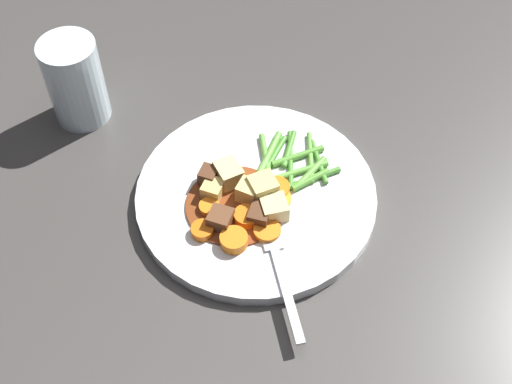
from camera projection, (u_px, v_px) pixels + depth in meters
The scene contains 33 objects.
ground_plane at pixel (256, 200), 0.83m from camera, with size 3.00×3.00×0.00m, color #423F3D.
dinner_plate at pixel (256, 196), 0.82m from camera, with size 0.29×0.29×0.02m, color white.
stew_sauce at pixel (235, 205), 0.80m from camera, with size 0.12×0.12×0.00m, color brown.
carrot_slice_0 at pixel (246, 217), 0.78m from camera, with size 0.03×0.03×0.01m, color orange.
carrot_slice_1 at pixel (209, 208), 0.79m from camera, with size 0.02×0.02×0.01m, color orange.
carrot_slice_2 at pixel (234, 240), 0.76m from camera, with size 0.03×0.03×0.01m, color orange.
carrot_slice_3 at pixel (277, 199), 0.80m from camera, with size 0.03×0.03×0.01m, color orange.
carrot_slice_4 at pixel (267, 231), 0.78m from camera, with size 0.03×0.03×0.01m, color orange.
carrot_slice_5 at pixel (202, 230), 0.77m from camera, with size 0.03×0.03×0.01m, color orange.
carrot_slice_6 at pixel (276, 189), 0.81m from camera, with size 0.03×0.03×0.01m, color orange.
potato_chunk_0 at pixel (247, 191), 0.80m from camera, with size 0.02×0.02×0.03m, color #E5CC7A.
potato_chunk_1 at pixel (229, 174), 0.81m from camera, with size 0.03×0.03×0.03m, color #EAD68C.
potato_chunk_2 at pixel (274, 208), 0.79m from camera, with size 0.03×0.03×0.02m, color #EAD68C.
potato_chunk_3 at pixel (213, 190), 0.80m from camera, with size 0.02×0.02×0.02m, color #DBBC6B.
potato_chunk_4 at pixel (263, 189), 0.80m from camera, with size 0.03×0.03×0.03m, color #E5CC7A.
meat_chunk_0 at pixel (209, 177), 0.81m from camera, with size 0.02×0.02×0.02m, color #56331E.
meat_chunk_1 at pixel (223, 221), 0.78m from camera, with size 0.03×0.03×0.02m, color brown.
meat_chunk_2 at pixel (260, 215), 0.78m from camera, with size 0.03×0.02×0.02m, color #56331E.
green_bean_0 at pixel (284, 186), 0.82m from camera, with size 0.01×0.01×0.05m, color #4C8E33.
green_bean_1 at pixel (298, 156), 0.84m from camera, with size 0.01×0.01×0.07m, color #599E38.
green_bean_2 at pixel (289, 149), 0.85m from camera, with size 0.01×0.01×0.06m, color #4C8E33.
green_bean_3 at pixel (310, 180), 0.82m from camera, with size 0.01×0.01×0.08m, color #4C8E33.
green_bean_4 at pixel (301, 171), 0.83m from camera, with size 0.01×0.01×0.07m, color #66AD42.
green_bean_5 at pixel (266, 158), 0.84m from camera, with size 0.01×0.01×0.07m, color #66AD42.
green_bean_6 at pixel (310, 180), 0.82m from camera, with size 0.01×0.01×0.05m, color #599E38.
green_bean_7 at pixel (310, 157), 0.84m from camera, with size 0.01×0.01×0.08m, color #66AD42.
green_bean_8 at pixel (269, 154), 0.84m from camera, with size 0.01×0.01×0.07m, color #66AD42.
green_bean_9 at pixel (319, 162), 0.84m from camera, with size 0.01×0.01×0.07m, color #4C8E33.
green_bean_10 at pixel (290, 158), 0.84m from camera, with size 0.01×0.01×0.08m, color #4C8E33.
green_bean_11 at pixel (275, 154), 0.84m from camera, with size 0.01×0.01×0.06m, color #4C8E33.
green_bean_12 at pixel (311, 172), 0.83m from camera, with size 0.01×0.01×0.05m, color #66AD42.
fork at pixel (279, 266), 0.75m from camera, with size 0.12×0.15×0.00m.
water_glass at pixel (75, 81), 0.87m from camera, with size 0.07×0.07×0.12m, color silver.
Camera 1 is at (0.38, 0.32, 0.66)m, focal length 48.28 mm.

